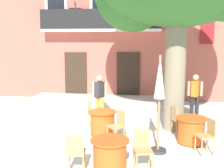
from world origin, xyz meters
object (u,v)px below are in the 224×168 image
(cafe_chair_near_tree_0, at_px, (118,124))
(pedestrian_near_entrance, at_px, (100,95))
(cafe_chair_front_1, at_px, (143,147))
(cafe_table_near_tree, at_px, (103,123))
(cafe_table_front, at_px, (110,155))
(cafe_chair_near_tree_1, at_px, (93,113))
(cafe_chair_middle_1, at_px, (208,134))
(cafe_chair_middle_0, at_px, (177,118))
(cafe_table_middle, at_px, (191,130))
(cafe_umbrella, at_px, (159,90))
(cafe_chair_front_0, at_px, (76,151))
(pedestrian_mid_plaza, at_px, (195,95))

(cafe_chair_near_tree_0, relative_size, pedestrian_near_entrance, 0.55)
(cafe_chair_near_tree_0, height_order, cafe_chair_front_1, same)
(cafe_table_near_tree, relative_size, cafe_table_front, 1.00)
(cafe_chair_near_tree_1, distance_m, cafe_chair_middle_1, 3.76)
(cafe_chair_near_tree_0, relative_size, cafe_chair_middle_0, 1.00)
(cafe_chair_near_tree_0, height_order, cafe_table_middle, cafe_chair_near_tree_0)
(cafe_chair_front_1, bearing_deg, cafe_chair_near_tree_1, 121.60)
(cafe_table_near_tree, xyz_separation_m, cafe_chair_near_tree_1, (-0.43, 0.62, 0.14))
(cafe_table_near_tree, bearing_deg, cafe_chair_middle_1, -19.80)
(cafe_chair_near_tree_1, bearing_deg, cafe_chair_middle_1, -26.41)
(cafe_table_near_tree, bearing_deg, cafe_table_middle, -8.16)
(cafe_table_front, bearing_deg, cafe_umbrella, 49.54)
(cafe_chair_middle_0, height_order, cafe_chair_front_1, same)
(cafe_chair_near_tree_1, xyz_separation_m, pedestrian_near_entrance, (0.08, 0.91, 0.41))
(cafe_chair_middle_0, xyz_separation_m, pedestrian_near_entrance, (-2.65, 1.22, 0.41))
(cafe_chair_near_tree_0, relative_size, cafe_umbrella, 0.36)
(cafe_chair_front_1, height_order, cafe_umbrella, cafe_umbrella)
(cafe_table_near_tree, distance_m, cafe_chair_near_tree_1, 0.77)
(cafe_table_middle, xyz_separation_m, cafe_chair_middle_1, (0.32, -0.68, 0.14))
(cafe_chair_middle_0, bearing_deg, pedestrian_near_entrance, 155.27)
(cafe_chair_front_0, height_order, pedestrian_mid_plaza, pedestrian_mid_plaza)
(cafe_chair_front_0, bearing_deg, cafe_table_near_tree, 86.66)
(cafe_chair_near_tree_0, distance_m, pedestrian_near_entrance, 2.28)
(cafe_chair_near_tree_1, bearing_deg, cafe_chair_near_tree_0, -49.53)
(cafe_table_front, relative_size, cafe_chair_front_1, 0.95)
(cafe_table_near_tree, distance_m, cafe_umbrella, 2.39)
(cafe_chair_front_0, xyz_separation_m, pedestrian_near_entrance, (-0.21, 4.14, 0.41))
(cafe_chair_near_tree_0, xyz_separation_m, cafe_chair_front_1, (0.75, -1.67, 0.00))
(cafe_table_near_tree, height_order, pedestrian_mid_plaza, pedestrian_mid_plaza)
(cafe_table_front, distance_m, cafe_umbrella, 2.11)
(cafe_table_middle, distance_m, cafe_table_front, 2.89)
(cafe_umbrella, bearing_deg, pedestrian_near_entrance, 127.21)
(cafe_table_near_tree, bearing_deg, cafe_umbrella, -34.42)
(cafe_table_middle, distance_m, pedestrian_mid_plaza, 2.44)
(cafe_table_middle, bearing_deg, cafe_chair_front_1, -125.88)
(cafe_chair_front_1, relative_size, cafe_umbrella, 0.36)
(cafe_table_front, distance_m, pedestrian_near_entrance, 4.10)
(cafe_chair_near_tree_0, relative_size, cafe_chair_front_1, 1.00)
(cafe_chair_middle_1, relative_size, cafe_chair_front_0, 1.00)
(cafe_chair_middle_0, xyz_separation_m, cafe_chair_front_0, (-2.44, -2.92, 0.00))
(cafe_chair_middle_0, distance_m, cafe_chair_middle_1, 1.51)
(cafe_chair_near_tree_1, height_order, cafe_chair_front_0, same)
(pedestrian_near_entrance, bearing_deg, cafe_chair_near_tree_0, -66.34)
(cafe_chair_front_1, bearing_deg, cafe_chair_near_tree_0, 114.32)
(cafe_table_near_tree, distance_m, cafe_chair_front_1, 2.55)
(cafe_table_front, bearing_deg, cafe_chair_middle_0, 57.94)
(cafe_chair_near_tree_0, bearing_deg, cafe_umbrella, -28.69)
(cafe_chair_middle_1, xyz_separation_m, cafe_table_front, (-2.36, -1.37, -0.14))
(cafe_table_front, bearing_deg, cafe_chair_middle_1, 30.17)
(cafe_chair_near_tree_0, distance_m, pedestrian_mid_plaza, 3.55)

